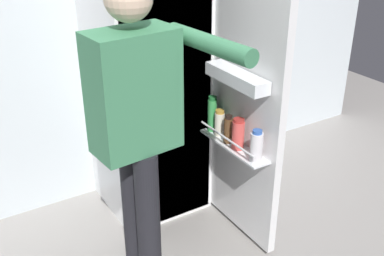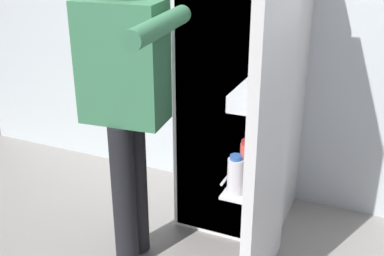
% 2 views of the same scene
% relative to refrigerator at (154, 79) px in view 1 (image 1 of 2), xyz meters
% --- Properties ---
extents(ground_plane, '(6.53, 6.53, 0.00)m').
position_rel_refrigerator_xyz_m(ground_plane, '(-0.03, -0.49, -0.88)').
color(ground_plane, gray).
extents(refrigerator, '(0.64, 1.18, 1.77)m').
position_rel_refrigerator_xyz_m(refrigerator, '(0.00, 0.00, 0.00)').
color(refrigerator, white).
rests_on(refrigerator, ground_plane).
extents(person, '(0.56, 0.68, 1.61)m').
position_rel_refrigerator_xyz_m(person, '(-0.39, -0.59, 0.07)').
color(person, black).
rests_on(person, ground_plane).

